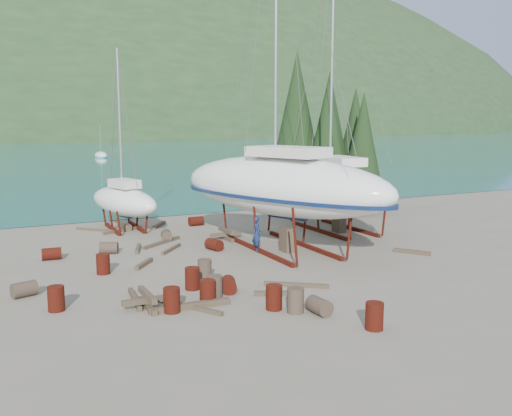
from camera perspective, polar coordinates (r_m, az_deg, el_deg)
name	(u,v)px	position (r m, az deg, el deg)	size (l,w,h in m)	color
ground	(242,269)	(25.46, -1.46, -6.16)	(600.00, 600.00, 0.00)	#676151
far_house_right	(95,130)	(216.14, -15.84, 7.50)	(6.60, 5.60, 5.60)	beige
cypress_near_right	(329,131)	(41.24, 7.30, 7.64)	(3.60, 3.60, 10.00)	black
cypress_mid_right	(363,144)	(40.50, 10.63, 6.31)	(3.06, 3.06, 8.50)	black
cypress_back_left	(297,119)	(42.13, 4.08, 8.90)	(4.14, 4.14, 11.50)	black
cypress_far_right	(355,138)	(43.79, 9.85, 6.89)	(3.24, 3.24, 9.00)	black
moored_boat_mid	(101,155)	(104.49, -15.24, 5.10)	(2.00, 5.00, 6.05)	white
large_sailboat_near	(281,185)	(28.84, 2.56, 2.28)	(8.38, 13.51, 20.52)	white
large_sailboat_far	(335,185)	(34.15, 7.89, 2.29)	(3.91, 10.84, 16.82)	white
small_sailboat_shore	(124,201)	(35.17, -13.08, 0.73)	(3.81, 7.02, 10.73)	white
worker	(257,234)	(28.65, 0.07, -2.60)	(0.66, 0.44, 1.82)	#12234F
drum_0	(56,299)	(21.18, -19.36, -8.54)	(0.58, 0.58, 0.88)	#5E1810
drum_1	(319,306)	(19.83, 6.35, -9.73)	(0.58, 0.58, 0.88)	#2D2823
drum_2	(52,254)	(28.79, -19.77, -4.33)	(0.58, 0.58, 0.88)	#5E1810
drum_3	(274,297)	(20.15, 1.81, -8.92)	(0.58, 0.58, 0.88)	#5E1810
drum_4	(196,221)	(35.96, -6.02, -1.31)	(0.58, 0.58, 0.88)	#5E1810
drum_5	(205,270)	(23.77, -5.16, -6.18)	(0.58, 0.58, 0.88)	#2D2823
drum_6	(214,245)	(29.14, -4.21, -3.67)	(0.58, 0.58, 0.88)	#5E1810
drum_7	(374,316)	(18.70, 11.75, -10.53)	(0.58, 0.58, 0.88)	#5E1810
drum_8	(103,264)	(25.49, -15.04, -5.43)	(0.58, 0.58, 0.88)	#5E1810
drum_9	(109,248)	(29.30, -14.50, -3.87)	(0.58, 0.58, 0.88)	#2D2823
drum_10	(208,292)	(20.82, -4.87, -8.36)	(0.58, 0.58, 0.88)	#5E1810
drum_11	(166,235)	(31.75, -8.94, -2.72)	(0.58, 0.58, 0.88)	#2D2823
drum_12	(229,285)	(22.15, -2.75, -7.69)	(0.58, 0.58, 0.88)	#5E1810
drum_13	(172,300)	(20.07, -8.42, -9.09)	(0.58, 0.58, 0.88)	#5E1810
drum_14	(192,278)	(22.58, -6.38, -7.02)	(0.58, 0.58, 0.88)	#5E1810
drum_15	(24,289)	(23.26, -22.17, -7.54)	(0.58, 0.58, 0.88)	#2D2823
drum_16	(215,287)	(21.37, -4.17, -7.90)	(0.58, 0.58, 0.88)	#2D2823
drum_17	(296,300)	(19.88, 3.98, -9.19)	(0.58, 0.58, 0.88)	#2D2823
timber_0	(95,230)	(35.42, -15.81, -2.11)	(0.14, 2.61, 0.14)	#4E3B2C
timber_1	(412,252)	(29.39, 15.33, -4.25)	(0.19, 1.80, 0.19)	#4E3B2C
timber_3	(186,306)	(20.58, -7.00, -9.67)	(0.15, 3.21, 0.15)	#4E3B2C
timber_4	(138,249)	(29.72, -11.72, -3.99)	(0.17, 1.91, 0.17)	#4E3B2C
timber_5	(296,285)	(22.91, 4.04, -7.68)	(0.16, 2.59, 0.16)	#4E3B2C
timber_6	(159,225)	(36.02, -9.66, -1.69)	(0.19, 2.01, 0.19)	#4E3B2C
timber_7	(275,293)	(21.79, 1.95, -8.52)	(0.17, 1.63, 0.17)	#4E3B2C
timber_8	(144,264)	(26.54, -11.14, -5.50)	(0.19, 1.72, 0.19)	#4E3B2C
timber_9	(123,230)	(34.81, -13.20, -2.19)	(0.15, 2.72, 0.15)	#4E3B2C
timber_10	(162,243)	(30.95, -9.41, -3.43)	(0.16, 3.10, 0.16)	#4E3B2C
timber_11	(171,249)	(29.36, -8.48, -4.08)	(0.15, 2.19, 0.15)	#4E3B2C
timber_12	(135,299)	(21.59, -12.03, -8.89)	(0.17, 2.52, 0.17)	#4E3B2C
timber_16	(190,306)	(20.42, -6.60, -9.69)	(0.23, 2.95, 0.23)	#4E3B2C
timber_pile_fore	(147,300)	(20.64, -10.80, -9.05)	(1.80, 1.80, 0.60)	#4E3B2C
timber_pile_aft	(226,234)	(31.64, -3.00, -2.65)	(1.80, 1.80, 0.60)	#4E3B2C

